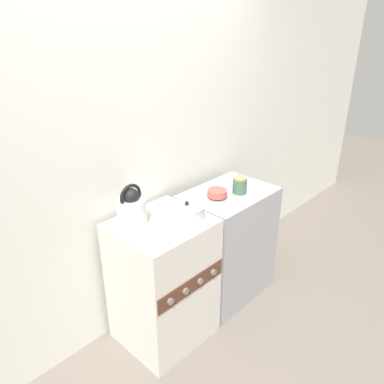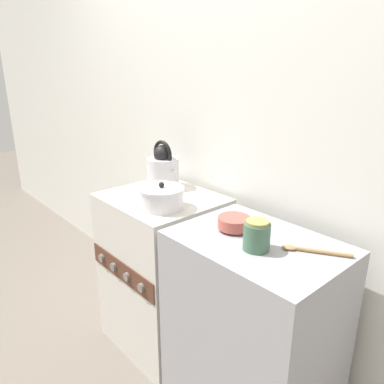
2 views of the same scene
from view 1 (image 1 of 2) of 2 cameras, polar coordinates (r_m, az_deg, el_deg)
ground_plane at (r=2.77m, az=-0.05°, el=-23.13°), size 12.00×12.00×0.00m
wall_back at (r=2.45m, az=-10.24°, el=5.10°), size 7.00×0.06×2.50m
stove at (r=2.60m, az=-4.35°, el=-13.35°), size 0.59×0.55×0.91m
counter at (r=3.00m, az=5.34°, el=-7.85°), size 0.69×0.49×0.90m
kettle at (r=2.31m, az=-9.16°, el=-2.48°), size 0.22×0.18×0.27m
cooking_pot at (r=2.35m, az=-0.79°, el=-3.14°), size 0.22×0.22×0.13m
enamel_bowl at (r=2.67m, az=3.86°, el=-0.19°), size 0.14×0.14×0.06m
storage_jar at (r=2.75m, az=7.29°, el=0.98°), size 0.10×0.10×0.12m
wooden_spoon at (r=2.96m, az=6.94°, el=1.68°), size 0.23×0.16×0.02m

